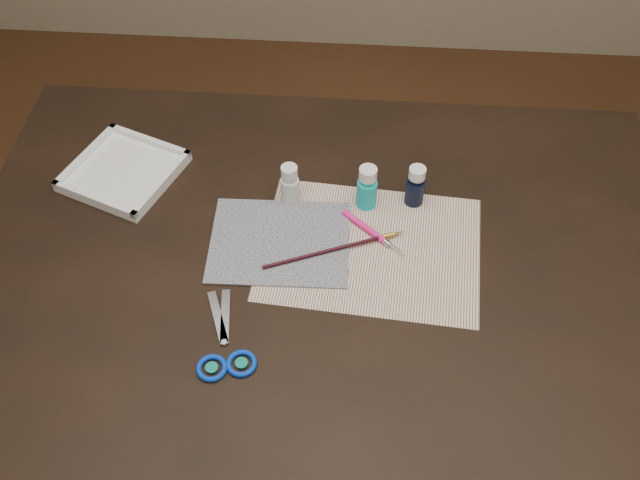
# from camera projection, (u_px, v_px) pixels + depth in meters

# --- Properties ---
(ground) EXTENTS (3.50, 3.50, 0.02)m
(ground) POSITION_uv_depth(u_px,v_px,m) (320.00, 440.00, 1.85)
(ground) COLOR #422614
(ground) RESTS_ON ground
(table) EXTENTS (1.30, 0.90, 0.75)m
(table) POSITION_uv_depth(u_px,v_px,m) (320.00, 365.00, 1.56)
(table) COLOR black
(table) RESTS_ON ground
(paper) EXTENTS (0.41, 0.33, 0.00)m
(paper) POSITION_uv_depth(u_px,v_px,m) (371.00, 248.00, 1.28)
(paper) COLOR white
(paper) RESTS_ON table
(canvas) EXTENTS (0.26, 0.21, 0.00)m
(canvas) POSITION_uv_depth(u_px,v_px,m) (280.00, 242.00, 1.29)
(canvas) COLOR black
(canvas) RESTS_ON paper
(paint_bottle_white) EXTENTS (0.04, 0.04, 0.09)m
(paint_bottle_white) POSITION_uv_depth(u_px,v_px,m) (290.00, 184.00, 1.33)
(paint_bottle_white) COLOR silver
(paint_bottle_white) RESTS_ON table
(paint_bottle_cyan) EXTENTS (0.04, 0.04, 0.09)m
(paint_bottle_cyan) POSITION_uv_depth(u_px,v_px,m) (367.00, 187.00, 1.32)
(paint_bottle_cyan) COLOR #12B9BA
(paint_bottle_cyan) RESTS_ON table
(paint_bottle_navy) EXTENTS (0.05, 0.05, 0.09)m
(paint_bottle_navy) POSITION_uv_depth(u_px,v_px,m) (415.00, 186.00, 1.33)
(paint_bottle_navy) COLOR black
(paint_bottle_navy) RESTS_ON table
(paintbrush) EXTENTS (0.25, 0.11, 0.01)m
(paintbrush) POSITION_uv_depth(u_px,v_px,m) (335.00, 249.00, 1.27)
(paintbrush) COLOR black
(paintbrush) RESTS_ON canvas
(craft_knife) EXTENTS (0.12, 0.11, 0.01)m
(craft_knife) POSITION_uv_depth(u_px,v_px,m) (374.00, 233.00, 1.30)
(craft_knife) COLOR #F51E83
(craft_knife) RESTS_ON paper
(scissors) EXTENTS (0.16, 0.22, 0.01)m
(scissors) POSITION_uv_depth(u_px,v_px,m) (219.00, 334.00, 1.16)
(scissors) COLOR silver
(scissors) RESTS_ON table
(palette_tray) EXTENTS (0.25, 0.25, 0.02)m
(palette_tray) POSITION_uv_depth(u_px,v_px,m) (124.00, 171.00, 1.40)
(palette_tray) COLOR white
(palette_tray) RESTS_ON table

